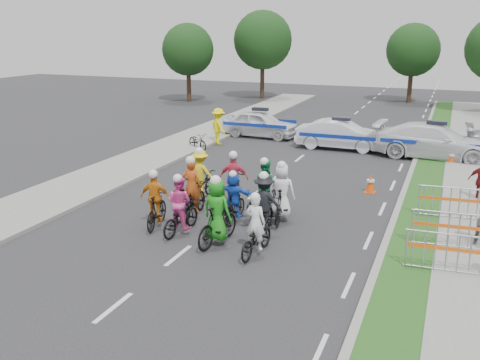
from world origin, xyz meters
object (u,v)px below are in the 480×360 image
at_px(rider_0, 256,234).
at_px(barrier_1, 448,231).
at_px(rider_10, 201,180).
at_px(barrier_2, 450,204).
at_px(rider_8, 265,192).
at_px(cone_0, 370,184).
at_px(rider_6, 193,197).
at_px(tree_3, 263,40).
at_px(police_car_0, 260,124).
at_px(rider_1, 217,218).
at_px(cone_1, 451,157).
at_px(rider_2, 180,211).
at_px(rider_3, 156,205).
at_px(rider_7, 282,198).
at_px(police_car_1, 340,135).
at_px(barrier_0, 446,255).
at_px(marshal_hiviz, 219,126).
at_px(parked_bike, 198,141).
at_px(tree_0, 188,50).
at_px(tree_4, 413,50).
at_px(rider_5, 234,200).
at_px(rider_9, 234,185).
at_px(rider_4, 264,210).
at_px(police_car_2, 435,141).

distance_m(rider_0, barrier_1, 5.27).
height_order(rider_10, barrier_2, rider_10).
distance_m(rider_8, barrier_2, 5.88).
xyz_separation_m(barrier_2, cone_0, (-2.79, 2.15, -0.22)).
relative_size(rider_6, barrier_1, 1.04).
height_order(barrier_1, tree_3, tree_3).
bearing_deg(police_car_0, rider_0, -157.11).
distance_m(rider_1, cone_1, 13.62).
xyz_separation_m(rider_2, rider_3, (-0.92, 0.17, 0.02)).
bearing_deg(rider_1, barrier_1, -152.84).
bearing_deg(rider_2, rider_7, -135.22).
distance_m(rider_8, police_car_0, 12.84).
bearing_deg(rider_7, rider_1, 59.53).
height_order(police_car_0, police_car_1, police_car_0).
relative_size(barrier_0, cone_1, 2.86).
xyz_separation_m(marshal_hiviz, parked_bike, (-0.43, -1.61, -0.52)).
xyz_separation_m(rider_1, tree_0, (-14.66, 26.88, 3.39)).
relative_size(marshal_hiviz, barrier_1, 0.95).
bearing_deg(tree_4, rider_5, -94.85).
xyz_separation_m(rider_7, tree_4, (1.23, 30.41, 3.42)).
bearing_deg(rider_9, barrier_0, 144.72).
bearing_deg(barrier_2, rider_8, -165.62).
bearing_deg(barrier_0, tree_4, 96.48).
xyz_separation_m(rider_9, cone_0, (4.08, 3.39, -0.41)).
distance_m(barrier_2, tree_0, 30.70).
bearing_deg(parked_bike, barrier_2, -84.23).
distance_m(marshal_hiviz, parked_bike, 1.75).
distance_m(rider_4, barrier_1, 5.14).
distance_m(rider_7, cone_0, 4.71).
bearing_deg(rider_9, tree_0, -71.56).
height_order(tree_3, tree_4, tree_3).
distance_m(barrier_1, parked_bike, 14.89).
bearing_deg(rider_4, cone_0, -119.06).
xyz_separation_m(rider_3, rider_6, (0.63, 1.22, -0.03)).
bearing_deg(cone_0, tree_3, 118.05).
distance_m(rider_5, police_car_0, 13.71).
xyz_separation_m(rider_8, rider_10, (-2.56, 0.45, 0.04)).
bearing_deg(police_car_0, cone_1, -102.19).
relative_size(police_car_2, cone_1, 7.94).
relative_size(rider_9, barrier_1, 0.99).
distance_m(barrier_0, barrier_1, 1.67).
distance_m(tree_3, tree_4, 12.19).
distance_m(police_car_0, cone_0, 11.21).
bearing_deg(parked_bike, rider_3, -126.92).
relative_size(rider_1, barrier_0, 1.03).
bearing_deg(tree_4, rider_4, -92.51).
xyz_separation_m(rider_2, parked_bike, (-4.56, 10.40, -0.26)).
bearing_deg(police_car_1, rider_6, 168.31).
bearing_deg(rider_5, rider_6, 7.25).
xyz_separation_m(barrier_0, tree_4, (-3.70, 32.59, 3.63)).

